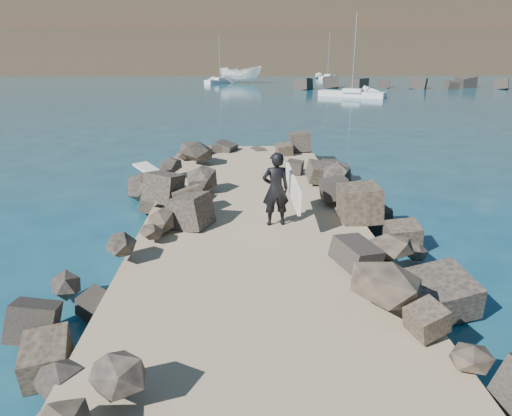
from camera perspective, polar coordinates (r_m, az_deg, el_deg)
The scene contains 13 objects.
ground at distance 12.29m, azimuth -0.17°, elevation -5.10°, with size 800.00×800.00×0.00m, color #0F384C.
jetty at distance 10.36m, azimuth 0.20°, elevation -8.10°, with size 6.00×26.00×0.60m, color #8C7759.
riprap_left at distance 11.01m, azimuth -15.25°, elevation -5.95°, with size 2.60×22.00×1.00m, color black.
riprap_right at distance 11.20m, azimuth 15.16°, elevation -5.50°, with size 2.60×22.00×1.00m, color black.
breakwater_secondary at distance 75.20m, azimuth 26.82°, elevation 13.67°, with size 52.00×4.00×1.20m, color black.
headland at distance 171.88m, azimuth 1.52°, elevation 22.65°, with size 360.00×140.00×32.00m, color #2D4919.
surfboard_resting at distance 15.47m, azimuth -12.19°, elevation 3.63°, with size 0.54×2.14×0.07m, color silver.
boat_imported at distance 78.53m, azimuth -1.95°, elevation 16.31°, with size 2.65×7.06×2.73m, color white.
surfer_with_board at distance 12.00m, azimuth 2.78°, elevation 2.41°, with size 0.91×2.46×1.98m.
sailboat_f at distance 111.29m, azimuth 18.77°, elevation 15.63°, with size 2.08×5.28×6.42m.
sailboat_c at distance 55.76m, azimuth 11.90°, elevation 13.79°, with size 7.50×5.52×9.28m.
sailboat_b at distance 78.31m, azimuth -4.50°, elevation 15.51°, with size 5.05×5.71×7.64m.
sailboat_d at distance 91.38m, azimuth 8.96°, elevation 15.84°, with size 4.45×7.05×8.52m.
Camera 1 is at (-0.37, -11.22, 5.02)m, focal length 32.00 mm.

